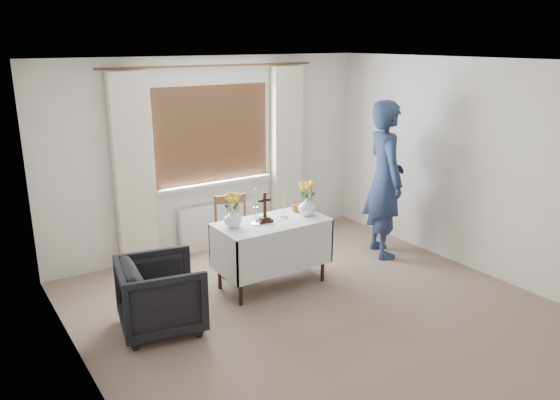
# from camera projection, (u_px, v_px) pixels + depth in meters

# --- Properties ---
(ground) EXTENTS (5.00, 5.00, 0.00)m
(ground) POSITION_uv_depth(u_px,v_px,m) (330.00, 320.00, 5.45)
(ground) COLOR gray
(ground) RESTS_ON ground
(altar_table) EXTENTS (1.24, 0.64, 0.76)m
(altar_table) POSITION_uv_depth(u_px,v_px,m) (272.00, 253.00, 6.13)
(altar_table) COLOR white
(altar_table) RESTS_ON ground
(wooden_chair) EXTENTS (0.51, 0.51, 0.91)m
(wooden_chair) POSITION_uv_depth(u_px,v_px,m) (234.00, 235.00, 6.49)
(wooden_chair) COLOR brown
(wooden_chair) RESTS_ON ground
(armchair) EXTENTS (0.91, 0.89, 0.71)m
(armchair) POSITION_uv_depth(u_px,v_px,m) (161.00, 295.00, 5.20)
(armchair) COLOR black
(armchair) RESTS_ON ground
(person) EXTENTS (0.71, 0.85, 1.99)m
(person) POSITION_uv_depth(u_px,v_px,m) (385.00, 179.00, 6.86)
(person) COLOR navy
(person) RESTS_ON ground
(radiator) EXTENTS (1.10, 0.10, 0.60)m
(radiator) POSITION_uv_depth(u_px,v_px,m) (218.00, 225.00, 7.30)
(radiator) COLOR silver
(radiator) RESTS_ON ground
(wooden_cross) EXTENTS (0.17, 0.13, 0.34)m
(wooden_cross) POSITION_uv_depth(u_px,v_px,m) (265.00, 207.00, 5.95)
(wooden_cross) COLOR black
(wooden_cross) RESTS_ON altar_table
(candlestick_left) EXTENTS (0.14, 0.14, 0.40)m
(candlestick_left) POSITION_uv_depth(u_px,v_px,m) (256.00, 207.00, 5.87)
(candlestick_left) COLOR silver
(candlestick_left) RESTS_ON altar_table
(candlestick_right) EXTENTS (0.12, 0.12, 0.32)m
(candlestick_right) POSITION_uv_depth(u_px,v_px,m) (284.00, 204.00, 6.09)
(candlestick_right) COLOR silver
(candlestick_right) RESTS_ON altar_table
(flower_vase_left) EXTENTS (0.25, 0.25, 0.20)m
(flower_vase_left) POSITION_uv_depth(u_px,v_px,m) (233.00, 218.00, 5.81)
(flower_vase_left) COLOR white
(flower_vase_left) RESTS_ON altar_table
(flower_vase_right) EXTENTS (0.25, 0.25, 0.21)m
(flower_vase_right) POSITION_uv_depth(u_px,v_px,m) (307.00, 206.00, 6.20)
(flower_vase_right) COLOR white
(flower_vase_right) RESTS_ON altar_table
(wicker_basket) EXTENTS (0.23, 0.23, 0.08)m
(wicker_basket) POSITION_uv_depth(u_px,v_px,m) (301.00, 207.00, 6.39)
(wicker_basket) COLOR brown
(wicker_basket) RESTS_ON altar_table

